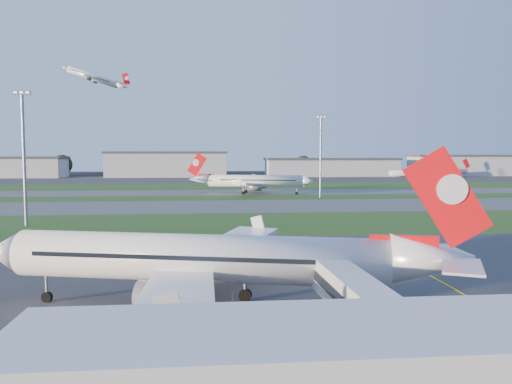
{
  "coord_description": "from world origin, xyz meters",
  "views": [
    {
      "loc": [
        -19.96,
        -46.63,
        13.95
      ],
      "look_at": [
        -11.55,
        42.81,
        7.0
      ],
      "focal_mm": 35.0,
      "sensor_mm": 36.0,
      "label": 1
    }
  ],
  "objects": [
    {
      "name": "grass_strip_a",
      "position": [
        0.0,
        52.0,
        0.01
      ],
      "size": [
        300.0,
        34.0,
        0.01
      ],
      "primitive_type": "cube",
      "color": "#2B4C19",
      "rests_on": "ground"
    },
    {
      "name": "tree_east",
      "position": [
        115.0,
        267.0,
        6.16
      ],
      "size": [
        10.45,
        10.45,
        11.4
      ],
      "color": "black",
      "rests_on": "ground"
    },
    {
      "name": "airliner_parked",
      "position": [
        -20.76,
        -2.67,
        4.56
      ],
      "size": [
        40.88,
        34.27,
        12.97
      ],
      "rotation": [
        0.0,
        0.0,
        -0.24
      ],
      "color": "silver",
      "rests_on": "ground"
    },
    {
      "name": "mini_jet_far",
      "position": [
        119.38,
        235.12,
        3.28
      ],
      "size": [
        28.62,
        5.85,
        9.48
      ],
      "rotation": [
        0.0,
        0.0,
        0.1
      ],
      "color": "silver",
      "rests_on": "ground"
    },
    {
      "name": "grass_strip_b",
      "position": [
        0.0,
        110.0,
        0.01
      ],
      "size": [
        300.0,
        18.0,
        0.01
      ],
      "primitive_type": "cube",
      "color": "#2B4C19",
      "rests_on": "ground"
    },
    {
      "name": "apron_near",
      "position": [
        0.0,
        0.0,
        0.01
      ],
      "size": [
        300.0,
        70.0,
        0.01
      ],
      "primitive_type": "cube",
      "color": "#333335",
      "rests_on": "ground"
    },
    {
      "name": "grass_strip_c",
      "position": [
        0.0,
        165.0,
        0.01
      ],
      "size": [
        300.0,
        40.0,
        0.01
      ],
      "primitive_type": "cube",
      "color": "#2B4C19",
      "rests_on": "ground"
    },
    {
      "name": "ground",
      "position": [
        0.0,
        0.0,
        0.0
      ],
      "size": [
        700.0,
        700.0,
        0.0
      ],
      "primitive_type": "plane",
      "color": "black",
      "rests_on": "ground"
    },
    {
      "name": "jet_bridge",
      "position": [
        -9.81,
        -15.24,
        4.01
      ],
      "size": [
        4.2,
        26.9,
        6.2
      ],
      "color": "silver",
      "rests_on": "ground"
    },
    {
      "name": "yellow_line",
      "position": [
        5.0,
        0.0,
        0.0
      ],
      "size": [
        0.25,
        60.0,
        0.02
      ],
      "primitive_type": "cube",
      "color": "gold",
      "rests_on": "ground"
    },
    {
      "name": "tree_mid_west",
      "position": [
        -20.0,
        266.0,
        5.84
      ],
      "size": [
        9.9,
        9.9,
        10.8
      ],
      "color": "black",
      "rests_on": "ground"
    },
    {
      "name": "airliner_departing",
      "position": [
        -79.68,
        222.34,
        53.41
      ],
      "size": [
        32.94,
        27.88,
        10.28
      ],
      "rotation": [
        0.0,
        0.0,
        -0.07
      ],
      "color": "silver"
    },
    {
      "name": "light_mast_west",
      "position": [
        -55.0,
        52.0,
        14.81
      ],
      "size": [
        3.2,
        0.7,
        25.8
      ],
      "color": "gray",
      "rests_on": "ground"
    },
    {
      "name": "hangar_west",
      "position": [
        -45.0,
        255.0,
        7.64
      ],
      "size": [
        71.4,
        23.0,
        15.2
      ],
      "color": "#96989D",
      "rests_on": "ground"
    },
    {
      "name": "mini_jet_near",
      "position": [
        89.56,
        216.18,
        3.28
      ],
      "size": [
        28.21,
        9.18,
        9.48
      ],
      "rotation": [
        0.0,
        0.0,
        0.24
      ],
      "color": "silver",
      "rests_on": "ground"
    },
    {
      "name": "taxiway_a",
      "position": [
        0.0,
        85.0,
        0.01
      ],
      "size": [
        300.0,
        32.0,
        0.01
      ],
      "primitive_type": "cube",
      "color": "#515154",
      "rests_on": "ground"
    },
    {
      "name": "hangar_east",
      "position": [
        55.0,
        255.0,
        5.64
      ],
      "size": [
        81.6,
        23.0,
        11.2
      ],
      "color": "#96989D",
      "rests_on": "ground"
    },
    {
      "name": "hangar_far_east",
      "position": [
        155.0,
        255.0,
        6.64
      ],
      "size": [
        96.9,
        23.0,
        13.2
      ],
      "color": "#96989D",
      "rests_on": "ground"
    },
    {
      "name": "light_mast_centre",
      "position": [
        15.0,
        108.0,
        14.81
      ],
      "size": [
        3.2,
        0.7,
        25.8
      ],
      "color": "gray",
      "rests_on": "ground"
    },
    {
      "name": "taxiway_b",
      "position": [
        0.0,
        132.0,
        0.01
      ],
      "size": [
        300.0,
        26.0,
        0.01
      ],
      "primitive_type": "cube",
      "color": "#515154",
      "rests_on": "ground"
    },
    {
      "name": "airliner_taxiing",
      "position": [
        -4.5,
        123.61,
        4.43
      ],
      "size": [
        39.88,
        33.45,
        12.63
      ],
      "rotation": [
        0.0,
        0.0,
        2.91
      ],
      "color": "silver",
      "rests_on": "ground"
    },
    {
      "name": "apron_far",
      "position": [
        0.0,
        225.0,
        0.01
      ],
      "size": [
        400.0,
        80.0,
        0.01
      ],
      "primitive_type": "cube",
      "color": "#333335",
      "rests_on": "ground"
    },
    {
      "name": "tree_mid_east",
      "position": [
        40.0,
        269.0,
        6.81
      ],
      "size": [
        11.55,
        11.55,
        12.6
      ],
      "color": "black",
      "rests_on": "ground"
    },
    {
      "name": "tree_west",
      "position": [
        -110.0,
        270.0,
        7.14
      ],
      "size": [
        12.1,
        12.1,
        13.2
      ],
      "color": "black",
      "rests_on": "ground"
    }
  ]
}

